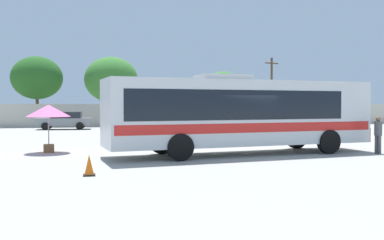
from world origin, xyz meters
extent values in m
plane|color=#A3A099|center=(0.00, 10.00, 0.00)|extent=(300.00, 300.00, 0.00)
cube|color=#B2AD9E|center=(0.00, 24.81, 1.09)|extent=(80.00, 0.30, 2.18)
cube|color=silver|center=(0.11, 0.24, 1.79)|extent=(11.89, 4.07, 2.70)
cube|color=black|center=(-0.47, 0.16, 2.12)|extent=(9.81, 3.82, 1.19)
cube|color=red|center=(0.11, 0.24, 1.20)|extent=(11.66, 4.06, 0.38)
cube|color=#19212D|center=(5.90, 1.01, 2.28)|extent=(0.34, 2.28, 1.41)
cube|color=red|center=(5.90, 1.01, 0.77)|extent=(0.39, 2.48, 0.65)
cube|color=#B2B2B2|center=(-0.76, 0.12, 3.27)|extent=(2.37, 1.68, 0.24)
cylinder|color=black|center=(3.53, 1.93, 0.52)|extent=(1.07, 0.44, 1.04)
cylinder|color=black|center=(3.85, -0.50, 0.52)|extent=(1.07, 0.44, 1.04)
cylinder|color=black|center=(-3.23, 1.03, 0.52)|extent=(1.07, 0.44, 1.04)
cylinder|color=black|center=(-2.91, -1.40, 0.52)|extent=(1.07, 0.44, 1.04)
cylinder|color=#4C4C51|center=(5.95, -0.84, 0.39)|extent=(0.15, 0.15, 0.78)
cylinder|color=#4C4C51|center=(6.00, -0.98, 0.39)|extent=(0.15, 0.15, 0.78)
cylinder|color=#4C4C51|center=(5.98, -0.91, 1.09)|extent=(0.42, 0.42, 0.62)
sphere|color=brown|center=(5.98, -0.91, 1.51)|extent=(0.21, 0.21, 0.21)
cylinder|color=gray|center=(-8.05, 2.74, 1.04)|extent=(0.05, 0.05, 2.08)
cone|color=pink|center=(-8.05, 2.74, 1.86)|extent=(1.93, 1.93, 0.53)
cube|color=brown|center=(-8.05, 2.74, 0.18)|extent=(0.50, 0.50, 0.36)
cube|color=slate|center=(-8.60, 21.15, 0.64)|extent=(4.60, 2.05, 0.65)
cube|color=black|center=(-8.37, 21.14, 1.24)|extent=(2.57, 1.79, 0.53)
cylinder|color=black|center=(-10.04, 20.34, 0.32)|extent=(0.65, 0.26, 0.64)
cylinder|color=black|center=(-9.94, 22.11, 0.32)|extent=(0.65, 0.26, 0.64)
cylinder|color=black|center=(-7.25, 20.19, 0.32)|extent=(0.65, 0.26, 0.64)
cylinder|color=black|center=(-7.15, 21.95, 0.32)|extent=(0.65, 0.26, 0.64)
cube|color=black|center=(-2.51, 20.66, 0.62)|extent=(4.58, 2.11, 0.60)
cube|color=black|center=(-2.73, 20.65, 1.17)|extent=(2.57, 1.83, 0.49)
cylinder|color=black|center=(-1.19, 21.64, 0.32)|extent=(0.65, 0.26, 0.64)
cylinder|color=black|center=(-1.07, 19.88, 0.32)|extent=(0.65, 0.26, 0.64)
cylinder|color=black|center=(-3.95, 21.44, 0.32)|extent=(0.65, 0.26, 0.64)
cylinder|color=black|center=(-3.83, 19.68, 0.32)|extent=(0.65, 0.26, 0.64)
cube|color=black|center=(3.41, 20.43, 0.64)|extent=(4.41, 1.92, 0.65)
cube|color=black|center=(3.20, 20.44, 1.23)|extent=(2.44, 1.72, 0.53)
cylinder|color=black|center=(4.79, 21.28, 0.32)|extent=(0.65, 0.24, 0.64)
cylinder|color=black|center=(4.74, 19.52, 0.32)|extent=(0.65, 0.24, 0.64)
cylinder|color=black|center=(2.09, 21.35, 0.32)|extent=(0.65, 0.24, 0.64)
cylinder|color=black|center=(2.04, 19.59, 0.32)|extent=(0.65, 0.24, 0.64)
cylinder|color=#4C3823|center=(12.93, 26.90, 3.62)|extent=(0.24, 0.24, 7.24)
cube|color=#473321|center=(12.93, 26.90, 6.64)|extent=(1.76, 0.64, 0.12)
cylinder|color=brown|center=(-11.76, 29.49, 1.53)|extent=(0.32, 0.32, 3.06)
ellipsoid|color=#23561E|center=(-11.76, 29.49, 4.87)|extent=(5.17, 5.17, 4.39)
cylinder|color=brown|center=(-4.18, 31.17, 1.42)|extent=(0.32, 0.32, 2.83)
ellipsoid|color=#38752D|center=(-4.18, 31.17, 4.88)|extent=(5.85, 5.85, 4.97)
cylinder|color=brown|center=(8.14, 29.44, 1.28)|extent=(0.32, 0.32, 2.55)
ellipsoid|color=#38752D|center=(8.14, 29.44, 4.04)|extent=(4.24, 4.24, 3.60)
cube|color=black|center=(-6.23, -4.13, 0.02)|extent=(0.36, 0.36, 0.04)
cone|color=orange|center=(-6.23, -4.13, 0.34)|extent=(0.28, 0.28, 0.60)
camera|label=1|loc=(-6.08, -17.40, 2.14)|focal=40.47mm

